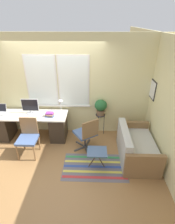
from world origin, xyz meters
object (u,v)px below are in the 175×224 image
Objects in this scene: desk_lamp at (60,102)px; couch_loveseat at (135,148)px; potted_plant at (101,106)px; folding_stool at (97,153)px; laptop at (0,111)px; book_stack at (50,115)px; desk_chair_wooden at (28,136)px; office_chair_swivel at (87,133)px; mouse at (38,116)px; monitor at (30,106)px; keyboard at (28,117)px; plant_stand at (100,117)px.

desk_lamp is 0.27× the size of couch_loveseat.
potted_plant reaches higher than folding_stool.
laptop reaches higher than book_stack.
desk_chair_wooden is at bearing 88.60° from couch_loveseat.
folding_stool is (0.25, -0.62, -0.07)m from office_chair_swivel.
desk_chair_wooden is at bearing -153.10° from potted_plant.
monitor is at bearing 139.66° from mouse.
office_chair_swivel is (0.72, -0.63, -0.52)m from desk_lamp.
monitor is 0.58m from book_stack.
monitor is 0.87m from desk_chair_wooden.
keyboard is at bearing 77.80° from couch_loveseat.
office_chair_swivel is at bearing -117.09° from plant_stand.
office_chair_swivel is 0.78m from plant_stand.
monitor is 1.87m from potted_plant.
desk_chair_wooden is at bearing -103.33° from mouse.
keyboard is at bearing -12.55° from laptop.
plant_stand is at bearing 12.89° from book_stack.
monitor is 0.49× the size of office_chair_swivel.
mouse is 0.16× the size of folding_stool.
couch_loveseat is at bearing -25.30° from desk_lamp.
potted_plant is (1.62, 0.36, 0.14)m from mouse.
potted_plant is at bearing 4.44° from monitor.
desk_chair_wooden is (0.12, -0.74, -0.43)m from monitor.
book_stack is (0.29, 0.05, 0.03)m from mouse.
couch_loveseat is (2.43, -0.59, -0.48)m from mouse.
plant_stand is (1.89, 0.36, -0.18)m from keyboard.
book_stack is at bearing 6.14° from keyboard.
potted_plant is at bearing 12.89° from book_stack.
desk_lamp reaches higher than potted_plant.
plant_stand is 1.33m from folding_stool.
couch_loveseat is at bearing -16.77° from book_stack.
desk_chair_wooden is (0.94, -0.70, -0.29)m from laptop.
book_stack is 0.77m from desk_chair_wooden.
plant_stand is at bearing 3.99° from laptop.
couch_loveseat is at bearing -12.20° from keyboard.
book_stack is at bearing -4.91° from laptop.
monitor reaches higher than desk_lamp.
potted_plant is at bearing 0.00° from plant_stand.
laptop is 0.32× the size of desk_chair_wooden.
folding_stool is (-0.11, -1.32, -0.14)m from plant_stand.
book_stack is 1.38m from plant_stand.
mouse is 0.11× the size of plant_stand.
monitor is 6.13× the size of mouse.
monitor is at bearing 2.98° from laptop.
desk_chair_wooden reaches higher than couch_loveseat.
desk_chair_wooden is 2.00m from potted_plant.
keyboard is 0.86× the size of potted_plant.
folding_stool is (-0.92, -0.37, 0.15)m from couch_loveseat.
desk_chair_wooden is (-0.13, -0.53, -0.25)m from mouse.
plant_stand is 1.36× the size of folding_stool.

